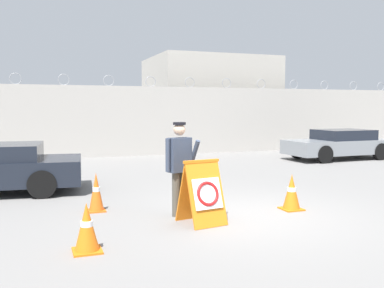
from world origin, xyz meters
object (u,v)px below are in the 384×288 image
barricade_sign (203,192)px  parked_car_far_side (340,144)px  security_guard (180,163)px  traffic_cone_mid (87,228)px  traffic_cone_near (96,192)px  traffic_cone_far (292,192)px

barricade_sign → parked_car_far_side: 11.47m
security_guard → traffic_cone_mid: (-1.96, -1.55, -0.68)m
traffic_cone_near → traffic_cone_far: bearing=-18.0°
traffic_cone_far → traffic_cone_near: bearing=162.0°
security_guard → parked_car_far_side: size_ratio=0.41×
barricade_sign → traffic_cone_near: size_ratio=1.48×
traffic_cone_mid → security_guard: bearing=38.3°
security_guard → parked_car_far_side: bearing=17.7°
traffic_cone_far → parked_car_far_side: (6.77, 6.86, 0.26)m
barricade_sign → traffic_cone_far: (2.14, 0.37, -0.22)m
security_guard → traffic_cone_near: 1.87m
traffic_cone_mid → traffic_cone_far: (4.30, 1.22, 0.00)m
security_guard → traffic_cone_far: security_guard is taller
traffic_cone_near → traffic_cone_far: size_ratio=1.07×
traffic_cone_near → parked_car_far_side: 12.01m
traffic_cone_mid → traffic_cone_near: bearing=79.5°
traffic_cone_mid → parked_car_far_side: parked_car_far_side is taller
barricade_sign → traffic_cone_far: bearing=0.2°
barricade_sign → traffic_cone_far: size_ratio=1.59×
barricade_sign → traffic_cone_mid: size_ratio=1.60×
traffic_cone_mid → traffic_cone_far: bearing=15.8°
security_guard → traffic_cone_mid: security_guard is taller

